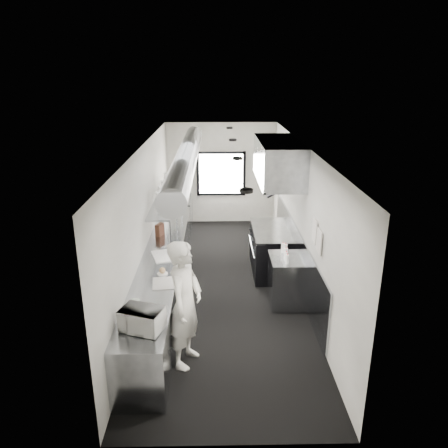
{
  "coord_description": "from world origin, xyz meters",
  "views": [
    {
      "loc": [
        -0.16,
        -7.91,
        4.08
      ],
      "look_at": [
        -0.0,
        -0.2,
        1.38
      ],
      "focal_mm": 35.03,
      "sensor_mm": 36.0,
      "label": 1
    }
  ],
  "objects_px": {
    "cutting_board": "(165,256)",
    "plate_stack_b": "(165,194)",
    "deli_tub_b": "(135,304)",
    "squeeze_bottle_c": "(286,254)",
    "plate_stack_c": "(167,188)",
    "plate_stack_d": "(169,181)",
    "squeeze_bottle_e": "(283,248)",
    "prep_counter": "(163,277)",
    "squeeze_bottle_a": "(287,259)",
    "knife_block": "(160,230)",
    "microwave": "(142,319)",
    "range": "(272,250)",
    "small_plate": "(163,274)",
    "plate_stack_a": "(163,199)",
    "pass_shelf": "(167,199)",
    "far_work_table": "(179,215)",
    "squeeze_bottle_d": "(286,249)",
    "exhaust_hood": "(278,161)",
    "line_cook": "(185,304)",
    "squeeze_bottle_b": "(286,257)",
    "bottle_station": "(287,280)",
    "deli_tub_a": "(131,317)"
  },
  "relations": [
    {
      "from": "knife_block",
      "to": "cutting_board",
      "type": "bearing_deg",
      "value": -57.16
    },
    {
      "from": "pass_shelf",
      "to": "deli_tub_a",
      "type": "bearing_deg",
      "value": -91.78
    },
    {
      "from": "far_work_table",
      "to": "plate_stack_a",
      "type": "relative_size",
      "value": 4.2
    },
    {
      "from": "pass_shelf",
      "to": "plate_stack_b",
      "type": "relative_size",
      "value": 8.84
    },
    {
      "from": "plate_stack_b",
      "to": "squeeze_bottle_b",
      "type": "xyz_separation_m",
      "value": [
        2.26,
        -1.45,
        -0.75
      ]
    },
    {
      "from": "pass_shelf",
      "to": "far_work_table",
      "type": "distance_m",
      "value": 2.45
    },
    {
      "from": "range",
      "to": "deli_tub_b",
      "type": "height_order",
      "value": "deli_tub_b"
    },
    {
      "from": "squeeze_bottle_b",
      "to": "squeeze_bottle_d",
      "type": "xyz_separation_m",
      "value": [
        0.04,
        0.32,
        0.01
      ]
    },
    {
      "from": "knife_block",
      "to": "squeeze_bottle_a",
      "type": "xyz_separation_m",
      "value": [
        2.39,
        -1.46,
        -0.04
      ]
    },
    {
      "from": "bottle_station",
      "to": "squeeze_bottle_d",
      "type": "distance_m",
      "value": 0.58
    },
    {
      "from": "microwave",
      "to": "squeeze_bottle_c",
      "type": "height_order",
      "value": "microwave"
    },
    {
      "from": "range",
      "to": "line_cook",
      "type": "bearing_deg",
      "value": -117.65
    },
    {
      "from": "far_work_table",
      "to": "plate_stack_d",
      "type": "relative_size",
      "value": 3.55
    },
    {
      "from": "squeeze_bottle_a",
      "to": "squeeze_bottle_b",
      "type": "height_order",
      "value": "squeeze_bottle_b"
    },
    {
      "from": "deli_tub_a",
      "to": "plate_stack_c",
      "type": "height_order",
      "value": "plate_stack_c"
    },
    {
      "from": "prep_counter",
      "to": "microwave",
      "type": "height_order",
      "value": "microwave"
    },
    {
      "from": "pass_shelf",
      "to": "far_work_table",
      "type": "bearing_deg",
      "value": 88.93
    },
    {
      "from": "deli_tub_b",
      "to": "plate_stack_c",
      "type": "xyz_separation_m",
      "value": [
        0.13,
        3.47,
        0.79
      ]
    },
    {
      "from": "plate_stack_b",
      "to": "squeeze_bottle_d",
      "type": "bearing_deg",
      "value": -26.1
    },
    {
      "from": "prep_counter",
      "to": "plate_stack_c",
      "type": "bearing_deg",
      "value": 91.45
    },
    {
      "from": "pass_shelf",
      "to": "small_plate",
      "type": "bearing_deg",
      "value": -86.45
    },
    {
      "from": "deli_tub_b",
      "to": "squeeze_bottle_c",
      "type": "bearing_deg",
      "value": 34.47
    },
    {
      "from": "prep_counter",
      "to": "squeeze_bottle_c",
      "type": "relative_size",
      "value": 29.83
    },
    {
      "from": "exhaust_hood",
      "to": "line_cook",
      "type": "xyz_separation_m",
      "value": [
        -1.7,
        -3.13,
        -1.43
      ]
    },
    {
      "from": "pass_shelf",
      "to": "cutting_board",
      "type": "xyz_separation_m",
      "value": [
        0.11,
        -1.57,
        -0.63
      ]
    },
    {
      "from": "microwave",
      "to": "plate_stack_a",
      "type": "relative_size",
      "value": 1.74
    },
    {
      "from": "bottle_station",
      "to": "far_work_table",
      "type": "distance_m",
      "value": 4.53
    },
    {
      "from": "squeeze_bottle_a",
      "to": "squeeze_bottle_e",
      "type": "height_order",
      "value": "squeeze_bottle_e"
    },
    {
      "from": "cutting_board",
      "to": "knife_block",
      "type": "xyz_separation_m",
      "value": [
        -0.22,
        1.08,
        0.11
      ]
    },
    {
      "from": "plate_stack_d",
      "to": "squeeze_bottle_e",
      "type": "xyz_separation_m",
      "value": [
        2.3,
        -2.25,
        -0.75
      ]
    },
    {
      "from": "exhaust_hood",
      "to": "microwave",
      "type": "xyz_separation_m",
      "value": [
        -2.22,
        -3.67,
        -1.34
      ]
    },
    {
      "from": "far_work_table",
      "to": "plate_stack_d",
      "type": "distance_m",
      "value": 1.9
    },
    {
      "from": "pass_shelf",
      "to": "deli_tub_b",
      "type": "bearing_deg",
      "value": -92.14
    },
    {
      "from": "knife_block",
      "to": "plate_stack_b",
      "type": "height_order",
      "value": "plate_stack_b"
    },
    {
      "from": "range",
      "to": "far_work_table",
      "type": "xyz_separation_m",
      "value": [
        -2.19,
        2.5,
        -0.02
      ]
    },
    {
      "from": "prep_counter",
      "to": "plate_stack_a",
      "type": "height_order",
      "value": "plate_stack_a"
    },
    {
      "from": "cutting_board",
      "to": "plate_stack_b",
      "type": "relative_size",
      "value": 1.67
    },
    {
      "from": "knife_block",
      "to": "small_plate",
      "type": "bearing_deg",
      "value": -60.7
    },
    {
      "from": "deli_tub_b",
      "to": "squeeze_bottle_d",
      "type": "distance_m",
      "value": 3.08
    },
    {
      "from": "squeeze_bottle_d",
      "to": "squeeze_bottle_a",
      "type": "bearing_deg",
      "value": -94.9
    },
    {
      "from": "cutting_board",
      "to": "plate_stack_c",
      "type": "distance_m",
      "value": 1.85
    },
    {
      "from": "far_work_table",
      "to": "cutting_board",
      "type": "bearing_deg",
      "value": -89.0
    },
    {
      "from": "bottle_station",
      "to": "cutting_board",
      "type": "height_order",
      "value": "cutting_board"
    },
    {
      "from": "plate_stack_c",
      "to": "squeeze_bottle_d",
      "type": "distance_m",
      "value": 2.91
    },
    {
      "from": "small_plate",
      "to": "plate_stack_c",
      "type": "distance_m",
      "value": 2.55
    },
    {
      "from": "pass_shelf",
      "to": "cutting_board",
      "type": "height_order",
      "value": "pass_shelf"
    },
    {
      "from": "squeeze_bottle_b",
      "to": "knife_block",
      "type": "bearing_deg",
      "value": 150.62
    },
    {
      "from": "prep_counter",
      "to": "squeeze_bottle_a",
      "type": "xyz_separation_m",
      "value": [
        2.24,
        -0.45,
        0.54
      ]
    },
    {
      "from": "exhaust_hood",
      "to": "prep_counter",
      "type": "height_order",
      "value": "exhaust_hood"
    },
    {
      "from": "microwave",
      "to": "deli_tub_b",
      "type": "distance_m",
      "value": 0.62
    }
  ]
}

